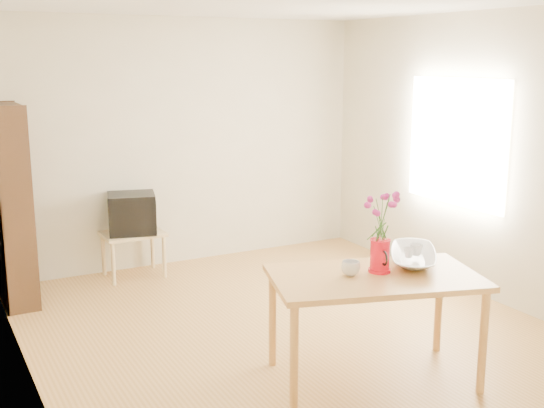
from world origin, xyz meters
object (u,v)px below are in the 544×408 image
mug (351,268)px  table (375,287)px  pitcher (380,257)px  bowl (414,231)px  television (131,213)px

mug → table: bearing=137.7°
pitcher → bowl: 0.39m
mug → bowl: 0.60m
table → pitcher: size_ratio=6.72×
mug → bowl: size_ratio=0.26×
bowl → pitcher: bearing=-167.7°
table → television: bearing=121.6°
pitcher → television: 3.08m
pitcher → bowl: bowl is taller
table → pitcher: 0.20m
television → table: bearing=-60.5°
table → bowl: size_ratio=3.27×
pitcher → television: (-0.85, 2.95, -0.19)m
table → television: 3.09m
pitcher → mug: pitcher is taller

